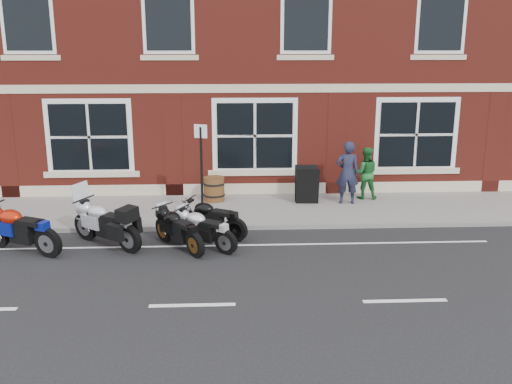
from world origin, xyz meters
TOP-DOWN VIEW (x-y plane):
  - ground at (0.00, 0.00)m, footprint 80.00×80.00m
  - sidewalk at (0.00, 3.00)m, footprint 30.00×3.00m
  - kerb at (0.00, 1.42)m, footprint 30.00×0.16m
  - pub_building at (0.00, 10.50)m, footprint 24.00×12.00m
  - moto_touring_silver at (-2.25, 0.37)m, footprint 1.85×1.50m
  - moto_sport_red at (-4.13, 0.02)m, footprint 2.10×1.14m
  - moto_sport_black at (-0.49, 0.06)m, footprint 1.28×1.66m
  - moto_sport_silver at (0.07, 0.07)m, footprint 1.60×1.27m
  - moto_naked_black at (0.24, 0.88)m, footprint 1.77×1.08m
  - pedestrian_left at (4.16, 3.38)m, footprint 0.70×0.48m
  - pedestrian_right at (4.81, 3.88)m, footprint 0.84×0.69m
  - a_board_sign at (2.98, 3.45)m, footprint 0.68×0.48m
  - barrel_planter at (0.24, 3.83)m, footprint 0.65×0.65m
  - parking_sign at (-0.03, 2.20)m, footprint 0.35×0.14m

SIDE VIEW (x-z plane):
  - ground at x=0.00m, z-range 0.00..0.00m
  - sidewalk at x=0.00m, z-range 0.00..0.12m
  - kerb at x=0.00m, z-range 0.00..0.12m
  - barrel_planter at x=0.24m, z-range 0.12..0.84m
  - moto_sport_silver at x=0.07m, z-range 0.06..0.93m
  - moto_naked_black at x=0.24m, z-range 0.07..0.95m
  - moto_sport_black at x=-0.49m, z-range 0.07..0.95m
  - moto_sport_red at x=-4.13m, z-range 0.08..1.10m
  - moto_touring_silver at x=-2.25m, z-range -0.14..1.34m
  - a_board_sign at x=2.98m, z-range 0.12..1.22m
  - pedestrian_right at x=4.81m, z-range 0.12..1.70m
  - pedestrian_left at x=4.16m, z-range 0.12..1.97m
  - parking_sign at x=-0.03m, z-range 0.32..2.84m
  - pub_building at x=0.00m, z-range 0.00..12.00m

